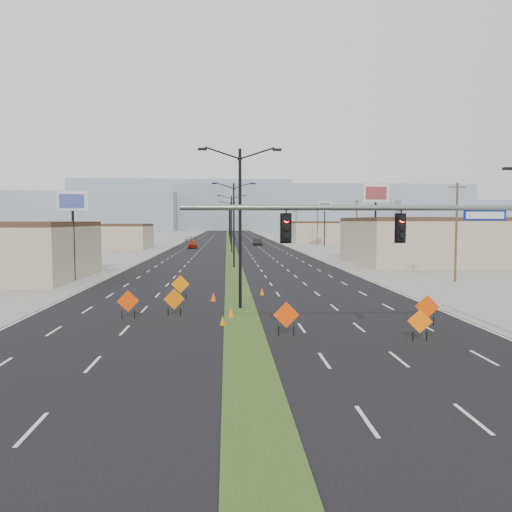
{
  "coord_description": "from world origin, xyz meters",
  "views": [
    {
      "loc": [
        -0.82,
        -19.18,
        5.52
      ],
      "look_at": [
        1.11,
        13.98,
        3.2
      ],
      "focal_mm": 35.0,
      "sensor_mm": 36.0,
      "label": 1
    }
  ],
  "objects": [
    {
      "name": "pole_sign_east_far",
      "position": [
        20.69,
        89.79,
        8.1
      ],
      "size": [
        3.1,
        1.61,
        9.89
      ],
      "rotation": [
        0.0,
        0.0,
        0.41
      ],
      "color": "black",
      "rests_on": "ground"
    },
    {
      "name": "construction_sign_5",
      "position": [
        9.7,
        6.23,
        0.97
      ],
      "size": [
        1.2,
        0.39,
        1.65
      ],
      "rotation": [
        0.0,
        0.0,
        -0.29
      ],
      "color": "#E44004",
      "rests_on": "ground"
    },
    {
      "name": "streetlight_3",
      "position": [
        0.0,
        96.0,
        5.42
      ],
      "size": [
        5.15,
        0.24,
        10.02
      ],
      "color": "black",
      "rests_on": "ground"
    },
    {
      "name": "streetlight_1",
      "position": [
        0.0,
        40.0,
        5.42
      ],
      "size": [
        5.15,
        0.24,
        10.02
      ],
      "color": "black",
      "rests_on": "ground"
    },
    {
      "name": "utility_pole_1",
      "position": [
        20.0,
        60.0,
        4.67
      ],
      "size": [
        1.6,
        0.2,
        9.0
      ],
      "color": "#4C3823",
      "rests_on": "ground"
    },
    {
      "name": "cone_0",
      "position": [
        -0.61,
        9.1,
        0.28
      ],
      "size": [
        0.37,
        0.37,
        0.56
      ],
      "primitive_type": "cone",
      "rotation": [
        0.0,
        0.0,
        -0.1
      ],
      "color": "#FF6B05",
      "rests_on": "ground"
    },
    {
      "name": "streetlight_2",
      "position": [
        0.0,
        68.0,
        5.42
      ],
      "size": [
        5.15,
        0.24,
        10.02
      ],
      "color": "black",
      "rests_on": "ground"
    },
    {
      "name": "construction_sign_1",
      "position": [
        -3.9,
        9.72,
        0.95
      ],
      "size": [
        1.18,
        0.37,
        1.62
      ],
      "rotation": [
        0.0,
        0.0,
        0.28
      ],
      "color": "#D85E04",
      "rests_on": "ground"
    },
    {
      "name": "construction_sign_2",
      "position": [
        -4.13,
        16.09,
        1.01
      ],
      "size": [
        1.29,
        0.19,
        1.72
      ],
      "rotation": [
        0.0,
        0.0,
        -0.11
      ],
      "color": "#D66A04",
      "rests_on": "ground"
    },
    {
      "name": "utility_pole_3",
      "position": [
        20.0,
        130.0,
        4.67
      ],
      "size": [
        1.6,
        0.2,
        9.0
      ],
      "color": "#4C3823",
      "rests_on": "ground"
    },
    {
      "name": "utility_pole_2",
      "position": [
        20.0,
        95.0,
        4.67
      ],
      "size": [
        1.6,
        0.2,
        9.0
      ],
      "color": "#4C3823",
      "rests_on": "ground"
    },
    {
      "name": "utility_pole_0",
      "position": [
        20.0,
        25.0,
        4.67
      ],
      "size": [
        1.6,
        0.2,
        9.0
      ],
      "color": "#4C3823",
      "rests_on": "ground"
    },
    {
      "name": "streetlight_5",
      "position": [
        0.0,
        152.0,
        5.42
      ],
      "size": [
        5.15,
        0.24,
        10.02
      ],
      "color": "black",
      "rests_on": "ground"
    },
    {
      "name": "construction_sign_3",
      "position": [
        2.0,
        4.28,
        0.98
      ],
      "size": [
        1.26,
        0.05,
        1.67
      ],
      "rotation": [
        0.0,
        0.0,
        0.0
      ],
      "color": "#E83C04",
      "rests_on": "ground"
    },
    {
      "name": "building_sw_far",
      "position": [
        -32.0,
        85.0,
        2.25
      ],
      "size": [
        30.0,
        14.0,
        4.5
      ],
      "primitive_type": "cube",
      "color": "tan",
      "rests_on": "ground"
    },
    {
      "name": "building_se_near",
      "position": [
        34.0,
        45.0,
        2.75
      ],
      "size": [
        36.0,
        18.0,
        5.5
      ],
      "primitive_type": "cube",
      "color": "tan",
      "rests_on": "ground"
    },
    {
      "name": "construction_sign_4",
      "position": [
        8.04,
        3.0,
        0.87
      ],
      "size": [
        1.08,
        0.36,
        1.49
      ],
      "rotation": [
        0.0,
        0.0,
        -0.29
      ],
      "color": "#FF6505",
      "rests_on": "ground"
    },
    {
      "name": "car_left",
      "position": [
        -7.86,
        83.28,
        0.82
      ],
      "size": [
        2.15,
        4.89,
        1.64
      ],
      "primitive_type": "imported",
      "rotation": [
        0.0,
        0.0,
        0.04
      ],
      "color": "#9C2311",
      "rests_on": "ground"
    },
    {
      "name": "mesa_east",
      "position": [
        180.0,
        290.0,
        9.0
      ],
      "size": [
        160.0,
        50.0,
        18.0
      ],
      "primitive_type": "cube",
      "color": "#8695A6",
      "rests_on": "ground"
    },
    {
      "name": "car_mid",
      "position": [
        6.12,
        94.56,
        0.76
      ],
      "size": [
        2.12,
        4.78,
        1.52
      ],
      "primitive_type": "imported",
      "rotation": [
        0.0,
        0.0,
        0.11
      ],
      "color": "black",
      "rests_on": "ground"
    },
    {
      "name": "pole_sign_west",
      "position": [
        -15.06,
        27.95,
        6.68
      ],
      "size": [
        2.71,
        0.98,
        8.28
      ],
      "rotation": [
        0.0,
        0.0,
        0.24
      ],
      "color": "black",
      "rests_on": "ground"
    },
    {
      "name": "construction_sign_0",
      "position": [
        -6.42,
        9.08,
        0.96
      ],
      "size": [
        1.17,
        0.45,
        1.63
      ],
      "rotation": [
        0.0,
        0.0,
        0.34
      ],
      "color": "#E43D04",
      "rests_on": "ground"
    },
    {
      "name": "cone_1",
      "position": [
        -1.07,
        6.96,
        0.27
      ],
      "size": [
        0.43,
        0.43,
        0.54
      ],
      "primitive_type": "cone",
      "rotation": [
        0.0,
        0.0,
        -0.43
      ],
      "color": "#DA6504",
      "rests_on": "ground"
    },
    {
      "name": "mesa_center",
      "position": [
        40.0,
        300.0,
        14.0
      ],
      "size": [
        220.0,
        50.0,
        28.0
      ],
      "primitive_type": "cube",
      "color": "#8695A6",
      "rests_on": "ground"
    },
    {
      "name": "median_strip",
      "position": [
        0.0,
        100.0,
        0.0
      ],
      "size": [
        2.0,
        400.0,
        0.04
      ],
      "primitive_type": "cube",
      "color": "#2C4F1C",
      "rests_on": "ground"
    },
    {
      "name": "car_far",
      "position": [
        -11.5,
        120.8,
        0.65
      ],
      "size": [
        2.44,
        4.72,
        1.31
      ],
      "primitive_type": "imported",
      "rotation": [
        0.0,
        0.0,
        -0.14
      ],
      "color": "#B7BDC1",
      "rests_on": "ground"
    },
    {
      "name": "streetlight_4",
      "position": [
        0.0,
        124.0,
        5.42
      ],
      "size": [
        5.15,
        0.24,
        10.02
      ],
      "color": "black",
      "rests_on": "ground"
    },
    {
      "name": "cone_3",
      "position": [
        -1.78,
        14.99,
        0.32
      ],
      "size": [
        0.4,
        0.4,
        0.64
      ],
      "primitive_type": "cone",
      "rotation": [
        0.0,
        0.0,
        -0.05
      ],
      "color": "#F34805",
      "rests_on": "ground"
    },
    {
      "name": "cone_2",
      "position": [
        1.78,
        17.64,
        0.29
      ],
      "size": [
        0.42,
        0.42,
        0.57
      ],
      "primitive_type": "cone",
      "rotation": [
        0.0,
        0.0,
        -0.25
      ],
      "color": "#F45505",
      "rests_on": "ground"
    },
    {
      "name": "streetlight_6",
      "position": [
        0.0,
        180.0,
        5.42
      ],
      "size": [
        5.15,
        0.24,
        10.02
      ],
      "color": "black",
      "rests_on": "ground"
    },
    {
      "name": "streetlight_0",
      "position": [
        0.0,
        12.0,
        5.42
      ],
      "size": [
        5.15,
        0.24,
        10.02
      ],
      "color": "black",
      "rests_on": "ground"
    },
    {
      "name": "building_se_far",
      "position": [
        38.0,
        110.0,
        2.5
      ],
      "size": [
        44.0,
        16.0,
        5.0
      ],
      "primitive_type": "cube",
      "color": "tan",
      "rests_on": "ground"
    },
    {
      "name": "ground",
      "position": [
        0.0,
        0.0,
        0.0
      ],
      "size": [
        600.0,
        600.0,
        0.0
      ],
      "primitive_type": "plane",
      "color": "gray",
      "rests_on": "ground"
    },
    {
      "name": "road_surface",
      "position": [
        0.0,
        100.0,
        0.0
      ],
      "size": [
        25.0,
        400.0,
        0.02
      ],
      "primitive_type": "cube",
      "color": "black",
      "rests_on": "ground"
    },
    {
      "name": "signal_mast",
      "position": [
        8.56,
        2.0,
        4.79
      ],
      "size": [
        16.3,
        0.6,
        8.0
      ],
      "color": "slate",
      "rests_on": "ground"
    },
    {
      "name": "mesa_backdrop",
      "position": [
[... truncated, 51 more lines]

